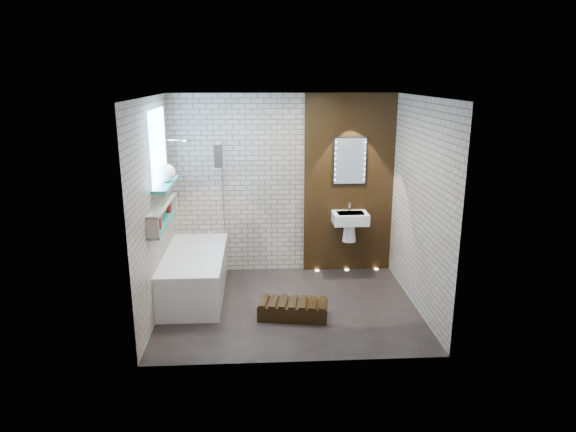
{
  "coord_description": "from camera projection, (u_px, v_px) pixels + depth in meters",
  "views": [
    {
      "loc": [
        -0.35,
        -5.92,
        2.83
      ],
      "look_at": [
        0.0,
        0.15,
        1.15
      ],
      "focal_mm": 31.82,
      "sensor_mm": 36.0,
      "label": 1
    }
  ],
  "objects": [
    {
      "name": "bathtub",
      "position": [
        195.0,
        274.0,
        6.76
      ],
      "size": [
        0.79,
        1.74,
        0.7
      ],
      "color": "white",
      "rests_on": "ground"
    },
    {
      "name": "bath_screen",
      "position": [
        221.0,
        193.0,
        6.94
      ],
      "size": [
        0.01,
        0.78,
        1.4
      ],
      "primitive_type": "cube",
      "color": "white",
      "rests_on": "bathtub"
    },
    {
      "name": "clerestory_window",
      "position": [
        159.0,
        154.0,
        6.22
      ],
      "size": [
        0.18,
        1.0,
        0.94
      ],
      "color": "#7FADE0",
      "rests_on": "room_shell"
    },
    {
      "name": "shower_head",
      "position": [
        187.0,
        140.0,
        6.78
      ],
      "size": [
        0.18,
        0.18,
        0.02
      ],
      "primitive_type": "cylinder",
      "color": "silver",
      "rests_on": "room_shell"
    },
    {
      "name": "display_niche",
      "position": [
        163.0,
        214.0,
        6.21
      ],
      "size": [
        0.14,
        1.3,
        0.26
      ],
      "color": "teal",
      "rests_on": "room_shell"
    },
    {
      "name": "sill_vases",
      "position": [
        166.0,
        173.0,
        6.33
      ],
      "size": [
        0.22,
        0.22,
        0.22
      ],
      "color": "white",
      "rests_on": "clerestory_window"
    },
    {
      "name": "room_shell",
      "position": [
        289.0,
        207.0,
        6.13
      ],
      "size": [
        3.24,
        3.2,
        2.6
      ],
      "color": "gray",
      "rests_on": "ground"
    },
    {
      "name": "niche_bottles",
      "position": [
        164.0,
        215.0,
        6.27
      ],
      "size": [
        0.06,
        0.78,
        0.14
      ],
      "color": "maroon",
      "rests_on": "display_niche"
    },
    {
      "name": "floor_uplights",
      "position": [
        347.0,
        270.0,
        7.68
      ],
      "size": [
        0.96,
        0.06,
        0.01
      ],
      "color": "#FFD899",
      "rests_on": "ground"
    },
    {
      "name": "walnut_step",
      "position": [
        293.0,
        310.0,
        6.16
      ],
      "size": [
        0.88,
        0.5,
        0.18
      ],
      "primitive_type": "cube",
      "rotation": [
        0.0,
        0.0,
        -0.16
      ],
      "color": "black",
      "rests_on": "ground"
    },
    {
      "name": "towel",
      "position": [
        218.0,
        155.0,
        6.51
      ],
      "size": [
        0.09,
        0.23,
        0.3
      ],
      "primitive_type": "cube",
      "color": "#292321",
      "rests_on": "bath_screen"
    },
    {
      "name": "ground",
      "position": [
        289.0,
        306.0,
        6.47
      ],
      "size": [
        3.2,
        3.2,
        0.0
      ],
      "primitive_type": "plane",
      "color": "black",
      "rests_on": "ground"
    },
    {
      "name": "washbasin",
      "position": [
        350.0,
        222.0,
        7.35
      ],
      "size": [
        0.5,
        0.36,
        0.58
      ],
      "color": "white",
      "rests_on": "walnut_panel"
    },
    {
      "name": "walnut_panel",
      "position": [
        349.0,
        185.0,
        7.4
      ],
      "size": [
        1.3,
        0.06,
        2.6
      ],
      "primitive_type": "cube",
      "color": "black",
      "rests_on": "ground"
    },
    {
      "name": "led_mirror",
      "position": [
        350.0,
        161.0,
        7.27
      ],
      "size": [
        0.5,
        0.02,
        0.7
      ],
      "color": "black",
      "rests_on": "walnut_panel"
    }
  ]
}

